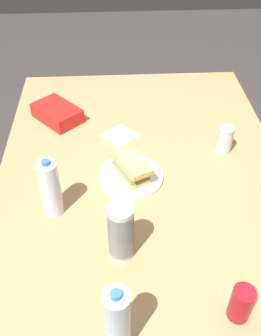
# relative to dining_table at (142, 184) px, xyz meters

# --- Properties ---
(ground_plane) EXTENTS (8.00, 8.00, 0.00)m
(ground_plane) POSITION_rel_dining_table_xyz_m (0.00, 0.00, -0.68)
(ground_plane) COLOR #383330
(dining_table) EXTENTS (1.67, 1.20, 0.76)m
(dining_table) POSITION_rel_dining_table_xyz_m (0.00, 0.00, 0.00)
(dining_table) COLOR tan
(dining_table) RESTS_ON ground_plane
(paper_plate) EXTENTS (0.27, 0.27, 0.01)m
(paper_plate) POSITION_rel_dining_table_xyz_m (0.04, -0.05, 0.08)
(paper_plate) COLOR white
(paper_plate) RESTS_ON dining_table
(sandwich) EXTENTS (0.20, 0.17, 0.08)m
(sandwich) POSITION_rel_dining_table_xyz_m (0.04, -0.05, 0.13)
(sandwich) COLOR #DBB26B
(sandwich) RESTS_ON paper_plate
(soda_can_red) EXTENTS (0.07, 0.07, 0.12)m
(soda_can_red) POSITION_rel_dining_table_xyz_m (0.65, 0.23, 0.14)
(soda_can_red) COLOR maroon
(soda_can_red) RESTS_ON dining_table
(chip_bag) EXTENTS (0.27, 0.27, 0.07)m
(chip_bag) POSITION_rel_dining_table_xyz_m (-0.40, -0.38, 0.11)
(chip_bag) COLOR red
(chip_bag) RESTS_ON dining_table
(water_bottle_tall) EXTENTS (0.07, 0.07, 0.26)m
(water_bottle_tall) POSITION_rel_dining_table_xyz_m (0.72, -0.13, 0.20)
(water_bottle_tall) COLOR silver
(water_bottle_tall) RESTS_ON dining_table
(plastic_cup_stack) EXTENTS (0.08, 0.08, 0.22)m
(plastic_cup_stack) POSITION_rel_dining_table_xyz_m (0.41, -0.10, 0.19)
(plastic_cup_stack) COLOR silver
(plastic_cup_stack) RESTS_ON dining_table
(water_bottle_spare) EXTENTS (0.07, 0.07, 0.24)m
(water_bottle_spare) POSITION_rel_dining_table_xyz_m (0.21, -0.35, 0.19)
(water_bottle_spare) COLOR silver
(water_bottle_spare) RESTS_ON dining_table
(soda_can_silver) EXTENTS (0.07, 0.07, 0.12)m
(soda_can_silver) POSITION_rel_dining_table_xyz_m (-0.11, 0.37, 0.14)
(soda_can_silver) COLOR silver
(soda_can_silver) RESTS_ON dining_table
(paper_napkin) EXTENTS (0.18, 0.18, 0.01)m
(paper_napkin) POSITION_rel_dining_table_xyz_m (-0.24, -0.09, 0.08)
(paper_napkin) COLOR white
(paper_napkin) RESTS_ON dining_table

